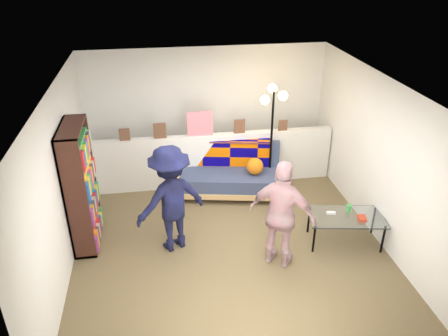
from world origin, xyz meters
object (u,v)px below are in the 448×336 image
object	(u,v)px
bookshelf	(81,191)
person_right	(282,215)
floor_lamp	(272,118)
person_left	(171,199)
coffee_table	(347,218)
futon_sofa	(231,173)

from	to	relation	value
bookshelf	person_right	bearing A→B (deg)	-19.70
floor_lamp	person_left	distance (m)	2.41
coffee_table	floor_lamp	world-z (taller)	floor_lamp
futon_sofa	person_right	size ratio (longest dim) A/B	1.26
bookshelf	floor_lamp	bearing A→B (deg)	19.86
bookshelf	futon_sofa	bearing A→B (deg)	24.58
bookshelf	coffee_table	size ratio (longest dim) A/B	1.56
bookshelf	floor_lamp	size ratio (longest dim) A/B	0.96
person_left	person_right	size ratio (longest dim) A/B	1.02
coffee_table	person_right	size ratio (longest dim) A/B	0.75
coffee_table	person_right	world-z (taller)	person_right
person_left	bookshelf	bearing A→B (deg)	-39.05
futon_sofa	floor_lamp	bearing A→B (deg)	2.56
coffee_table	person_left	distance (m)	2.59
floor_lamp	person_right	size ratio (longest dim) A/B	1.22
person_right	person_left	bearing A→B (deg)	10.67
futon_sofa	coffee_table	world-z (taller)	futon_sofa
floor_lamp	person_left	world-z (taller)	floor_lamp
floor_lamp	coffee_table	bearing A→B (deg)	-68.43
coffee_table	futon_sofa	bearing A→B (deg)	129.14
floor_lamp	futon_sofa	bearing A→B (deg)	-177.44
bookshelf	coffee_table	xyz separation A→B (m)	(3.80, -0.67, -0.44)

